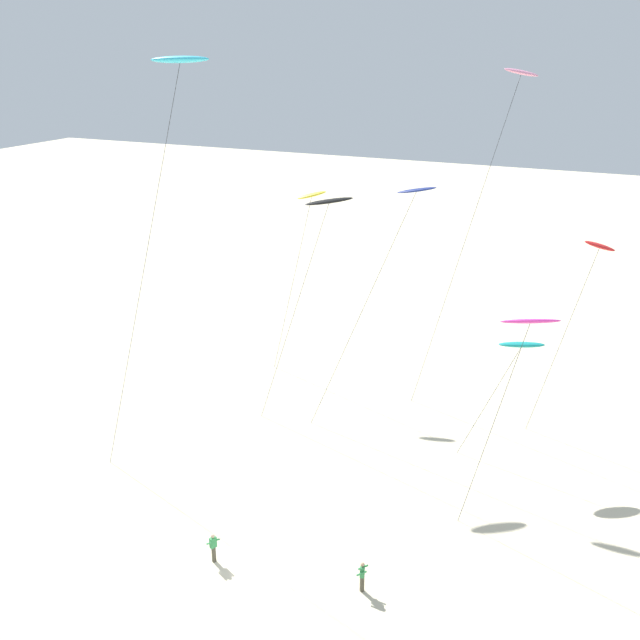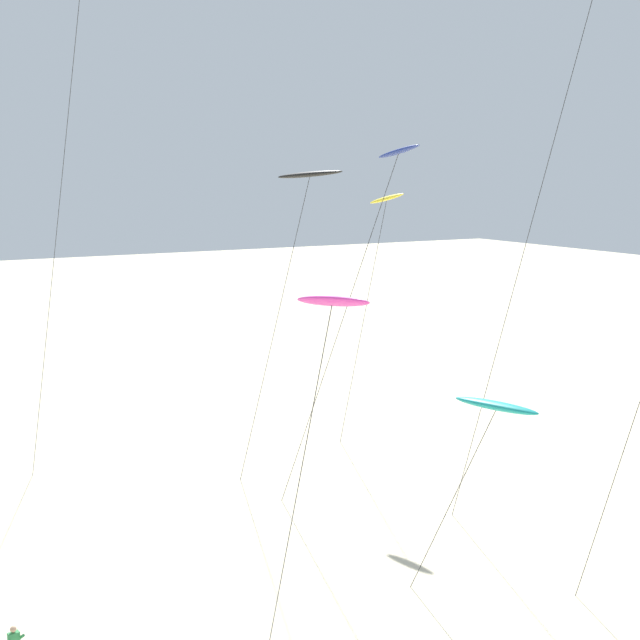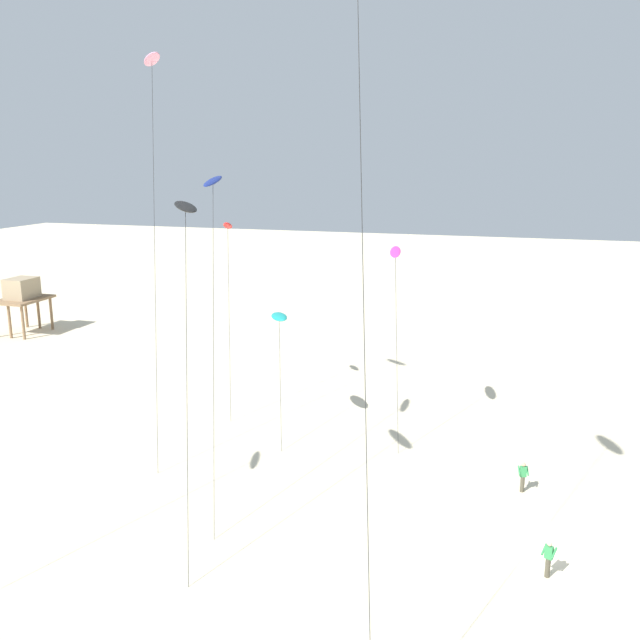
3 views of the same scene
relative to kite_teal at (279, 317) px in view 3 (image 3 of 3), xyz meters
The scene contains 10 objects.
ground_plane 20.45m from the kite_teal, 120.22° to the right, with size 260.00×260.00×0.00m, color beige.
kite_teal is the anchor object (origin of this frame).
kite_navy 11.15m from the kite_teal, behind, with size 7.33×2.75×16.64m.
kite_magenta 8.34m from the kite_teal, 80.62° to the right, with size 4.03×1.67×12.30m.
kite_pink 16.57m from the kite_teal, 112.64° to the left, with size 6.52×3.17×23.35m.
kite_red 7.85m from the kite_teal, 55.62° to the left, with size 4.00×1.75×13.38m.
kite_black 14.71m from the kite_teal, behind, with size 5.89×2.99×15.66m.
kite_flyer_nearest 21.38m from the kite_teal, 125.79° to the right, with size 0.68×0.69×1.67m.
kite_flyer_middle 17.28m from the kite_teal, 105.44° to the right, with size 0.60×0.62×1.67m.
stilt_house 37.72m from the kite_teal, 64.08° to the left, with size 5.28×3.97×5.71m.
Camera 3 is at (-29.68, 1.79, 17.42)m, focal length 38.09 mm.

